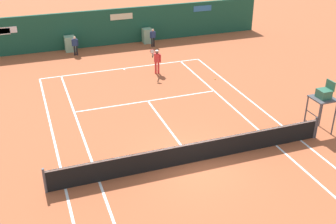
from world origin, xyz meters
name	(u,v)px	position (x,y,z in m)	size (l,w,h in m)	color
ground_plane	(188,155)	(0.00, 0.58, 0.00)	(80.00, 80.00, 0.01)	#B25633
tennis_net	(194,152)	(0.00, 0.00, 0.51)	(12.10, 0.10, 1.07)	#4C4C51
sponsor_back_wall	(105,28)	(0.00, 16.96, 1.29)	(25.00, 1.02, 2.68)	#194C38
umpire_chair	(323,98)	(6.53, 0.41, 1.76)	(1.00, 1.00, 2.57)	#47474C
player_on_baseline	(157,60)	(1.77, 10.10, 0.93)	(0.79, 0.62, 1.77)	red
ball_kid_left_post	(75,44)	(-2.49, 15.41, 0.79)	(0.45, 0.22, 1.37)	black
ball_kid_right_post	(153,36)	(3.24, 15.41, 0.79)	(0.45, 0.19, 1.36)	black
tennis_ball_near_service_line	(215,79)	(4.81, 7.98, 0.03)	(0.07, 0.07, 0.07)	#CCE033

